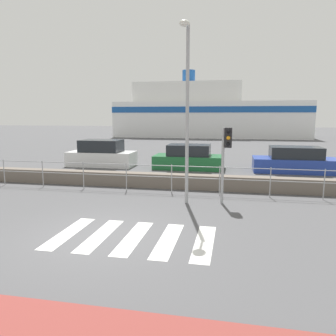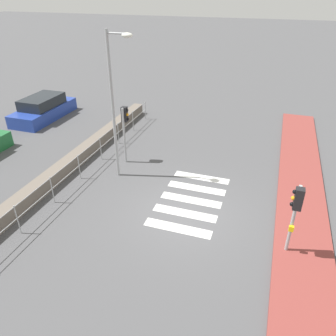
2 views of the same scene
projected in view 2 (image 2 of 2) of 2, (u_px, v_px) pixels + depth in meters
ground_plane at (185, 213)px, 12.13m from camera, size 160.00×160.00×0.00m
sidewalk_brick at (302, 235)px, 10.97m from camera, size 24.00×1.80×0.12m
crosswalk at (191, 200)px, 12.87m from camera, size 4.05×2.40×0.01m
seawall at (49, 180)px, 13.60m from camera, size 18.96×0.55×0.61m
harbor_fence at (66, 174)px, 13.14m from camera, size 17.11×0.04×1.15m
traffic_light_near at (296, 208)px, 9.39m from camera, size 0.34×0.32×2.50m
traffic_light_far at (125, 122)px, 14.76m from camera, size 0.34×0.32×2.67m
streetlamp at (116, 93)px, 12.67m from camera, size 0.32×1.08×6.04m
parked_car_blue at (43, 109)px, 20.42m from camera, size 4.47×1.87×1.39m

